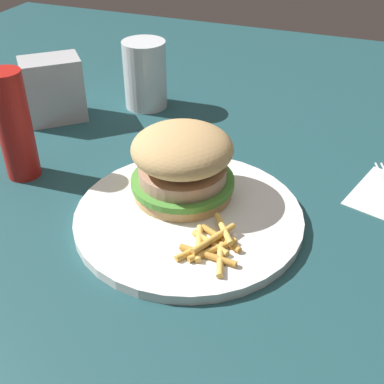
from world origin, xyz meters
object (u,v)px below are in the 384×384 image
object	(u,v)px
plate	(192,217)
ketchup_bottle	(14,126)
drink_glass	(145,78)
napkin_dispenser	(53,90)
fries_pile	(211,245)
sandwich	(182,162)

from	to	relation	value
plate	ketchup_bottle	world-z (taller)	ketchup_bottle
drink_glass	ketchup_bottle	xyz separation A→B (m)	(-0.06, -0.26, 0.02)
drink_glass	plate	bearing A→B (deg)	-55.24
plate	napkin_dispenser	distance (m)	0.35
fries_pile	drink_glass	xyz separation A→B (m)	(-0.23, 0.32, 0.03)
plate	fries_pile	xyz separation A→B (m)	(0.04, -0.05, 0.01)
napkin_dispenser	plate	bearing A→B (deg)	108.12
fries_pile	sandwich	bearing A→B (deg)	128.32
fries_pile	ketchup_bottle	xyz separation A→B (m)	(-0.29, 0.07, 0.06)
sandwich	plate	bearing A→B (deg)	-53.37
sandwich	ketchup_bottle	distance (m)	0.22
napkin_dispenser	sandwich	bearing A→B (deg)	111.28
fries_pile	napkin_dispenser	distance (m)	0.41
sandwich	fries_pile	world-z (taller)	sandwich
drink_glass	ketchup_bottle	distance (m)	0.26
sandwich	drink_glass	distance (m)	0.29
plate	napkin_dispenser	size ratio (longest dim) A/B	2.67
plate	sandwich	bearing A→B (deg)	126.63
plate	drink_glass	size ratio (longest dim) A/B	2.43
plate	ketchup_bottle	size ratio (longest dim) A/B	1.85
sandwich	fries_pile	xyz separation A→B (m)	(0.07, -0.09, -0.04)
plate	napkin_dispenser	world-z (taller)	napkin_dispenser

